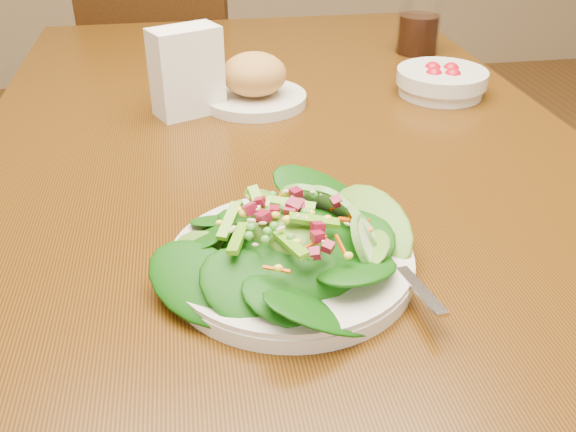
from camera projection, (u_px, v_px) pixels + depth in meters
name	position (u px, v px, depth m)	size (l,w,h in m)	color
dining_table	(279.00, 191.00, 1.03)	(0.90, 1.40, 0.75)	#4D2E0C
chair_far	(173.00, 63.00, 1.98)	(0.59, 0.59, 1.00)	black
salad_plate	(300.00, 248.00, 0.65)	(0.26, 0.25, 0.07)	silver
bread_plate	(254.00, 84.00, 1.06)	(0.17, 0.17, 0.09)	silver
tomato_bowl	(441.00, 81.00, 1.10)	(0.15, 0.15, 0.05)	silver
drinking_glass	(419.00, 21.00, 1.30)	(0.09, 0.09, 0.15)	silver
napkin_holder	(187.00, 69.00, 1.01)	(0.12, 0.10, 0.14)	white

